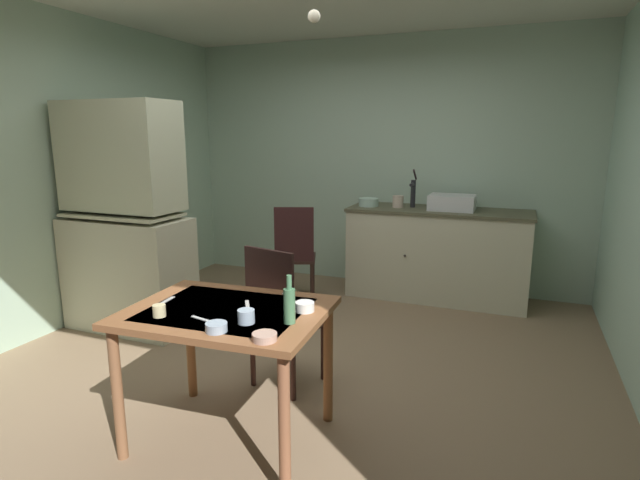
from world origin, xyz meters
TOP-DOWN VIEW (x-y plane):
  - ground_plane at (0.00, 0.00)m, footprint 5.39×5.39m
  - wall_back at (0.00, 2.21)m, footprint 4.49×0.10m
  - wall_left at (-2.25, 0.00)m, footprint 0.10×4.41m
  - hutch_cabinet at (-1.64, 0.04)m, footprint 1.07×0.52m
  - counter_cabinet at (0.71, 1.84)m, footprint 1.80×0.64m
  - sink_basin at (0.83, 1.84)m, footprint 0.44×0.34m
  - hand_pump at (0.43, 1.88)m, footprint 0.05×0.27m
  - mixing_bowl_counter at (-0.01, 1.79)m, footprint 0.21×0.21m
  - stoneware_crock at (0.29, 1.81)m, footprint 0.11×0.11m
  - dining_table at (0.04, -1.06)m, footprint 1.09×0.86m
  - chair_far_side at (0.05, -0.44)m, footprint 0.48×0.48m
  - chair_by_counter at (-0.58, 1.17)m, footprint 0.52×0.52m
  - serving_bowl_wide at (0.42, -1.35)m, footprint 0.11×0.11m
  - soup_bowl_small at (0.44, -0.94)m, footprint 0.10×0.10m
  - sauce_dish at (0.16, -1.34)m, footprint 0.10×0.10m
  - mug_tall at (0.24, -1.20)m, footprint 0.08×0.08m
  - mug_dark at (-0.22, -1.28)m, footprint 0.07×0.07m
  - glass_bottle at (0.43, -1.12)m, footprint 0.06×0.06m
  - table_knife at (0.02, -1.24)m, footprint 0.17×0.05m
  - teaspoon_near_bowl at (-0.34, -1.08)m, footprint 0.04×0.15m
  - teaspoon_by_cup at (0.11, -0.96)m, footprint 0.08×0.12m
  - serving_spoon at (0.25, -0.76)m, footprint 0.11×0.09m
  - pendant_bulb at (0.16, -0.12)m, footprint 0.08×0.08m

SIDE VIEW (x-z plane):
  - ground_plane at x=0.00m, z-range 0.00..0.00m
  - counter_cabinet at x=0.71m, z-range 0.00..0.93m
  - chair_far_side at x=0.05m, z-range 0.01..0.98m
  - chair_by_counter at x=-0.58m, z-range 0.02..1.00m
  - dining_table at x=0.04m, z-range 0.28..1.03m
  - table_knife at x=0.02m, z-range 0.76..0.76m
  - teaspoon_near_bowl at x=-0.34m, z-range 0.76..0.76m
  - teaspoon_by_cup at x=0.11m, z-range 0.76..0.76m
  - serving_spoon at x=0.25m, z-range 0.76..0.76m
  - serving_bowl_wide at x=0.42m, z-range 0.76..0.79m
  - sauce_dish at x=0.16m, z-range 0.76..0.80m
  - soup_bowl_small at x=0.44m, z-range 0.76..0.81m
  - mug_dark at x=-0.22m, z-range 0.76..0.82m
  - mug_tall at x=0.24m, z-range 0.76..0.83m
  - glass_bottle at x=0.43m, z-range 0.73..0.98m
  - hutch_cabinet at x=-1.64m, z-range -0.06..1.87m
  - mixing_bowl_counter at x=-0.01m, z-range 0.93..1.01m
  - stoneware_crock at x=0.29m, z-range 0.93..1.05m
  - sink_basin at x=0.83m, z-range 0.93..1.08m
  - hand_pump at x=0.43m, z-range 0.90..1.29m
  - wall_back at x=0.00m, z-range 0.00..2.68m
  - wall_left at x=-2.25m, z-range 0.00..2.68m
  - pendant_bulb at x=0.16m, z-range 2.34..2.42m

